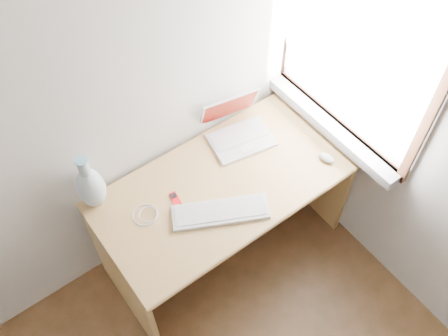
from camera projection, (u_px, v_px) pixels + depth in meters
window at (350, 55)px, 2.36m from camera, size 0.11×0.99×1.10m
desk at (216, 194)px, 2.80m from camera, size 1.37×0.68×0.72m
laptop at (237, 130)px, 2.74m from camera, size 0.38×0.34×0.23m
external_keyboard at (220, 212)px, 2.47m from camera, size 0.49×0.35×0.02m
mouse at (327, 158)px, 2.67m from camera, size 0.07×0.10×0.03m
ipod at (175, 199)px, 2.53m from camera, size 0.05×0.09×0.01m
cable_coil at (145, 215)px, 2.47m from camera, size 0.16×0.16×0.01m
remote at (198, 218)px, 2.46m from camera, size 0.03×0.08×0.01m
vase at (91, 187)px, 2.40m from camera, size 0.14×0.14×0.35m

